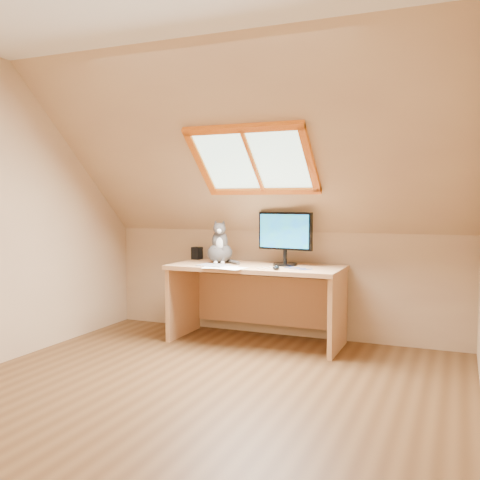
% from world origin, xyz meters
% --- Properties ---
extents(ground, '(3.50, 3.50, 0.00)m').
position_xyz_m(ground, '(0.00, 0.00, 0.00)').
color(ground, brown).
rests_on(ground, ground).
extents(room_shell, '(3.52, 3.52, 2.41)m').
position_xyz_m(room_shell, '(0.00, -0.09, 1.43)').
color(room_shell, tan).
rests_on(room_shell, ground).
extents(desk, '(1.55, 0.68, 0.71)m').
position_xyz_m(desk, '(-0.10, 1.45, 0.49)').
color(desk, tan).
rests_on(desk, ground).
extents(monitor, '(0.52, 0.22, 0.48)m').
position_xyz_m(monitor, '(0.14, 1.48, 0.98)').
color(monitor, black).
rests_on(monitor, desk).
extents(cat, '(0.30, 0.33, 0.41)m').
position_xyz_m(cat, '(-0.47, 1.40, 0.86)').
color(cat, '#4A4542').
rests_on(cat, desk).
extents(desk_speaker, '(0.10, 0.10, 0.12)m').
position_xyz_m(desk_speaker, '(-0.83, 1.63, 0.77)').
color(desk_speaker, black).
rests_on(desk_speaker, desk).
extents(graphics_tablet, '(0.28, 0.22, 0.01)m').
position_xyz_m(graphics_tablet, '(-0.44, 1.18, 0.71)').
color(graphics_tablet, '#B2B2B7').
rests_on(graphics_tablet, desk).
extents(mouse, '(0.07, 0.11, 0.03)m').
position_xyz_m(mouse, '(0.17, 1.14, 0.72)').
color(mouse, black).
rests_on(mouse, desk).
extents(papers, '(0.33, 0.27, 0.00)m').
position_xyz_m(papers, '(-0.25, 1.12, 0.71)').
color(papers, white).
rests_on(papers, desk).
extents(cables, '(0.51, 0.26, 0.01)m').
position_xyz_m(cables, '(0.22, 1.26, 0.71)').
color(cables, silver).
rests_on(cables, desk).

